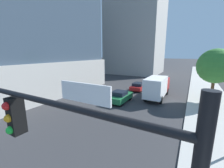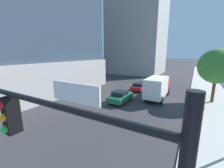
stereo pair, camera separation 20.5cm
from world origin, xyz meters
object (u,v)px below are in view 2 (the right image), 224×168
Objects in this scene: car_blue at (152,79)px; box_truck at (158,86)px; street_tree at (217,66)px; traffic_light_pole at (76,165)px; construction_building at (138,11)px; car_green at (120,97)px; pedestrian_orange_shirt at (203,102)px; car_red at (140,86)px.

box_truck is (3.78, -11.11, 1.03)m from car_blue.
street_tree is 14.62m from car_blue.
traffic_light_pole is 0.80× the size of box_truck.
construction_building reaches higher than car_green.
pedestrian_orange_shirt is at bearing -108.53° from street_tree.
construction_building reaches higher than car_blue.
box_truck is (12.64, -25.12, -17.07)m from construction_building.
street_tree is at bearing -50.93° from construction_building.
traffic_light_pole is at bearing -70.93° from construction_building.
construction_building is 35.43m from car_green.
street_tree is (19.16, -23.60, -14.11)m from construction_building.
street_tree is 1.66× the size of car_green.
car_red is 2.95× the size of pedestrian_orange_shirt.
car_green is at bearing -133.00° from box_truck.
car_blue is at bearing 108.77° from box_truck.
pedestrian_orange_shirt reaches higher than car_red.
traffic_light_pole is at bearing -101.82° from street_tree.
street_tree reaches higher than pedestrian_orange_shirt.
car_green reaches higher than car_blue.
construction_building is at bearing 129.07° from street_tree.
pedestrian_orange_shirt is (18.01, -27.01, -17.85)m from construction_building.
traffic_light_pole is 1.22× the size of car_red.
box_truck is at bearing -42.54° from car_red.
traffic_light_pole is 16.95m from pedestrian_orange_shirt.
construction_building is at bearing 106.91° from car_green.
street_tree is 5.19m from pedestrian_orange_shirt.
construction_building is 9.57× the size of car_blue.
car_green is at bearing 113.34° from traffic_light_pole.
box_truck is at bearing -71.23° from car_blue.
street_tree is (4.15, 19.81, 0.69)m from traffic_light_pole.
traffic_light_pole is at bearing -66.66° from car_green.
car_blue is 2.84× the size of pedestrian_orange_shirt.
car_green is 9.40m from pedestrian_orange_shirt.
street_tree is 1.44× the size of car_red.
traffic_light_pole is 30.22m from car_blue.
traffic_light_pole reaches higher than pedestrian_orange_shirt.
pedestrian_orange_shirt is at bearing 79.63° from traffic_light_pole.
traffic_light_pole is 15.85m from car_green.
traffic_light_pole reaches higher than car_blue.
car_blue is (0.00, 7.65, 0.05)m from car_red.
car_red is 7.65m from car_blue.
car_red is 5.24m from box_truck.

